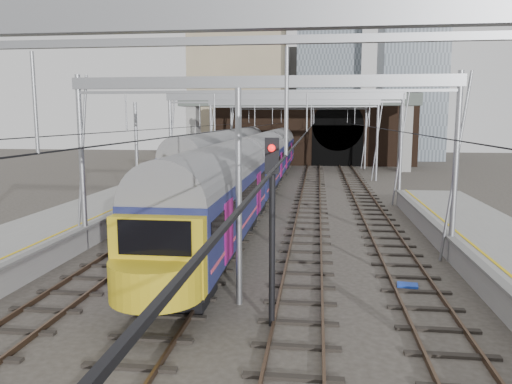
# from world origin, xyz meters

# --- Properties ---
(ground) EXTENTS (160.00, 160.00, 0.00)m
(ground) POSITION_xyz_m (0.00, 0.00, 0.00)
(ground) COLOR #38332D
(ground) RESTS_ON ground
(tracks) EXTENTS (14.40, 80.00, 0.22)m
(tracks) POSITION_xyz_m (0.00, 15.00, 0.02)
(tracks) COLOR #4C3828
(tracks) RESTS_ON ground
(overhead_line) EXTENTS (16.80, 80.00, 8.00)m
(overhead_line) POSITION_xyz_m (0.00, 21.49, 6.57)
(overhead_line) COLOR gray
(overhead_line) RESTS_ON ground
(retaining_wall) EXTENTS (28.00, 2.75, 9.00)m
(retaining_wall) POSITION_xyz_m (1.40, 51.93, 4.33)
(retaining_wall) COLOR black
(retaining_wall) RESTS_ON ground
(overbridge) EXTENTS (28.00, 3.00, 9.25)m
(overbridge) POSITION_xyz_m (0.00, 46.00, 7.27)
(overbridge) COLOR gray
(overbridge) RESTS_ON ground
(city_skyline) EXTENTS (37.50, 27.50, 60.00)m
(city_skyline) POSITION_xyz_m (2.73, 70.48, 17.09)
(city_skyline) COLOR tan
(city_skyline) RESTS_ON ground
(train_main) EXTENTS (2.86, 66.10, 4.90)m
(train_main) POSITION_xyz_m (-2.00, 32.63, 2.52)
(train_main) COLOR black
(train_main) RESTS_ON ground
(train_second) EXTENTS (2.96, 51.37, 5.04)m
(train_second) POSITION_xyz_m (-6.00, 41.26, 2.59)
(train_second) COLOR black
(train_second) RESTS_ON ground
(signal_near_left) EXTENTS (0.35, 0.45, 4.51)m
(signal_near_left) POSITION_xyz_m (-3.05, 2.01, 2.87)
(signal_near_left) COLOR black
(signal_near_left) RESTS_ON ground
(signal_near_centre) EXTENTS (0.40, 0.49, 5.53)m
(signal_near_centre) POSITION_xyz_m (1.22, 0.34, 3.43)
(signal_near_centre) COLOR black
(signal_near_centre) RESTS_ON ground
(equip_cover_a) EXTENTS (0.98, 0.86, 0.10)m
(equip_cover_a) POSITION_xyz_m (-2.52, 4.39, 0.05)
(equip_cover_a) COLOR #183AB4
(equip_cover_a) RESTS_ON ground
(equip_cover_b) EXTENTS (0.94, 0.81, 0.09)m
(equip_cover_b) POSITION_xyz_m (-2.17, 8.04, 0.05)
(equip_cover_b) COLOR #183AB4
(equip_cover_b) RESTS_ON ground
(equip_cover_c) EXTENTS (0.79, 0.61, 0.09)m
(equip_cover_c) POSITION_xyz_m (5.82, 4.46, 0.04)
(equip_cover_c) COLOR #183AB4
(equip_cover_c) RESTS_ON ground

